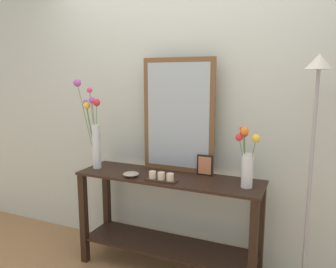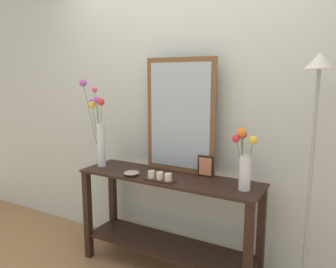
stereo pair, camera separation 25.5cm
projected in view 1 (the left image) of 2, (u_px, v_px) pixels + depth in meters
The scene contains 9 objects.
wall_back at pixel (183, 106), 2.82m from camera, with size 6.40×0.08×2.70m, color beige.
console_table at pixel (168, 213), 2.67m from camera, with size 1.50×0.42×0.81m.
mirror_leaning at pixel (178, 116), 2.69m from camera, with size 0.62×0.03×0.94m.
tall_vase_left at pixel (93, 129), 2.79m from camera, with size 0.22×0.14×0.77m.
vase_right at pixel (247, 158), 2.32m from camera, with size 0.17×0.15×0.44m.
candle_tray at pixel (161, 177), 2.49m from camera, with size 0.24×0.09×0.07m.
picture_frame_small at pixel (205, 165), 2.63m from camera, with size 0.13×0.01×0.17m.
decorative_bowl at pixel (131, 174), 2.60m from camera, with size 0.13×0.13×0.04m.
floor_lamp at pixel (313, 140), 2.19m from camera, with size 0.24×0.24×1.74m.
Camera 1 is at (1.01, -2.31, 1.59)m, focal length 35.00 mm.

